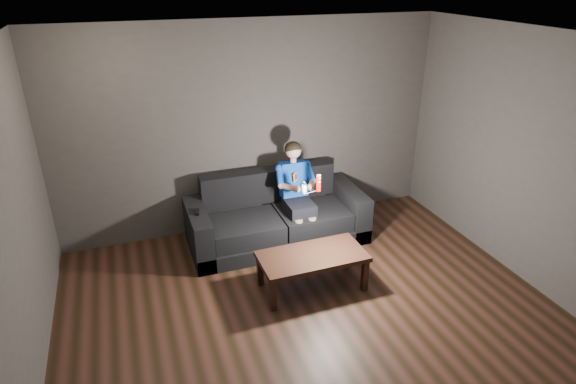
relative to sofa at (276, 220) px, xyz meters
name	(u,v)px	position (x,y,z in m)	size (l,w,h in m)	color
floor	(328,339)	(-0.13, -1.94, -0.28)	(5.00, 5.00, 0.00)	black
back_wall	(252,129)	(-0.13, 0.56, 1.07)	(5.00, 0.04, 2.70)	#3B3734
right_wall	(563,175)	(2.37, -1.94, 1.07)	(0.04, 5.00, 2.70)	#3B3734
ceiling	(341,48)	(-0.13, -1.94, 2.42)	(5.00, 5.00, 0.02)	silver
sofa	(276,220)	(0.00, 0.00, 0.00)	(2.22, 0.96, 0.86)	black
child	(296,186)	(0.25, -0.05, 0.47)	(0.50, 0.61, 1.22)	black
wii_remote_red	(318,183)	(0.35, -0.52, 0.70)	(0.07, 0.09, 0.21)	#E10400
nunchuk_white	(304,188)	(0.17, -0.52, 0.66)	(0.07, 0.10, 0.16)	silver
wii_remote_black	(197,212)	(-1.00, -0.08, 0.34)	(0.07, 0.16, 0.03)	black
coffee_table	(312,259)	(0.05, -1.11, 0.08)	(1.16, 0.59, 0.42)	black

